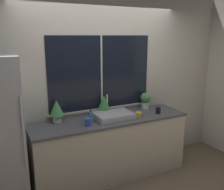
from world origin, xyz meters
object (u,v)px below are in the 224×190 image
(mug_yellow, at_px, (139,115))
(potted_plant_left, at_px, (57,109))
(potted_plant_right, at_px, (145,100))
(mug_blue, at_px, (88,122))
(potted_plant_center, at_px, (104,104))
(sink, at_px, (114,116))
(mug_black, at_px, (158,110))
(soap_bottle, at_px, (91,117))

(mug_yellow, bearing_deg, potted_plant_left, 162.78)
(potted_plant_right, distance_m, mug_blue, 1.19)
(potted_plant_left, height_order, potted_plant_right, potted_plant_left)
(potted_plant_right, bearing_deg, mug_blue, -163.54)
(potted_plant_center, xyz_separation_m, mug_blue, (-0.39, -0.34, -0.12))
(potted_plant_left, bearing_deg, sink, -17.04)
(mug_black, distance_m, mug_blue, 1.16)
(potted_plant_center, bearing_deg, potted_plant_left, -180.00)
(potted_plant_left, bearing_deg, potted_plant_center, 0.00)
(potted_plant_left, distance_m, potted_plant_right, 1.46)
(mug_black, bearing_deg, potted_plant_right, 94.98)
(soap_bottle, bearing_deg, mug_yellow, -10.40)
(potted_plant_center, bearing_deg, mug_black, -21.98)
(soap_bottle, xyz_separation_m, mug_black, (1.07, -0.09, -0.03))
(potted_plant_left, bearing_deg, potted_plant_right, 0.00)
(soap_bottle, height_order, mug_black, soap_bottle)
(potted_plant_left, xyz_separation_m, mug_yellow, (1.11, -0.35, -0.14))
(mug_yellow, xyz_separation_m, mug_black, (0.37, 0.03, 0.01))
(soap_bottle, height_order, mug_blue, soap_bottle)
(sink, distance_m, mug_blue, 0.44)
(potted_plant_center, height_order, soap_bottle, potted_plant_center)
(potted_plant_left, bearing_deg, mug_black, -11.82)
(sink, distance_m, mug_yellow, 0.37)
(soap_bottle, distance_m, mug_blue, 0.15)
(potted_plant_left, relative_size, mug_yellow, 3.58)
(sink, bearing_deg, mug_blue, -166.65)
(soap_bottle, relative_size, mug_black, 1.97)
(soap_bottle, distance_m, mug_black, 1.08)
(soap_bottle, bearing_deg, potted_plant_left, 152.35)
(soap_bottle, distance_m, mug_yellow, 0.71)
(potted_plant_center, relative_size, mug_blue, 2.91)
(mug_black, xyz_separation_m, mug_blue, (-1.16, -0.02, 0.00))
(potted_plant_left, xyz_separation_m, potted_plant_center, (0.72, 0.00, -0.01))
(mug_black, bearing_deg, sink, 173.82)
(soap_bottle, height_order, mug_yellow, soap_bottle)
(potted_plant_right, relative_size, mug_blue, 2.57)
(mug_blue, bearing_deg, soap_bottle, 53.57)
(potted_plant_left, distance_m, mug_blue, 0.49)
(potted_plant_right, bearing_deg, sink, -161.66)
(potted_plant_right, relative_size, mug_yellow, 3.07)
(potted_plant_right, relative_size, soap_bottle, 1.40)
(sink, height_order, mug_blue, sink)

